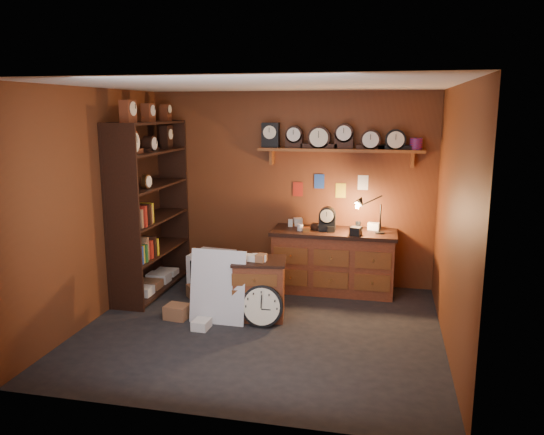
{
  "coord_description": "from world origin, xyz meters",
  "views": [
    {
      "loc": [
        1.31,
        -5.5,
        2.45
      ],
      "look_at": [
        0.05,
        0.35,
        1.23
      ],
      "focal_mm": 35.0,
      "sensor_mm": 36.0,
      "label": 1
    }
  ],
  "objects_px": {
    "big_round_clock": "(262,306)",
    "workbench": "(333,258)",
    "shelving_unit": "(148,201)",
    "low_cabinet": "(259,286)"
  },
  "relations": [
    {
      "from": "low_cabinet",
      "to": "big_round_clock",
      "type": "relative_size",
      "value": 1.64
    },
    {
      "from": "low_cabinet",
      "to": "workbench",
      "type": "bearing_deg",
      "value": 46.56
    },
    {
      "from": "big_round_clock",
      "to": "workbench",
      "type": "bearing_deg",
      "value": 64.04
    },
    {
      "from": "workbench",
      "to": "big_round_clock",
      "type": "height_order",
      "value": "workbench"
    },
    {
      "from": "shelving_unit",
      "to": "workbench",
      "type": "relative_size",
      "value": 1.54
    },
    {
      "from": "low_cabinet",
      "to": "big_round_clock",
      "type": "bearing_deg",
      "value": -79.03
    },
    {
      "from": "workbench",
      "to": "big_round_clock",
      "type": "relative_size",
      "value": 3.42
    },
    {
      "from": "shelving_unit",
      "to": "low_cabinet",
      "type": "distance_m",
      "value": 1.99
    },
    {
      "from": "shelving_unit",
      "to": "workbench",
      "type": "xyz_separation_m",
      "value": [
        2.46,
        0.49,
        -0.78
      ]
    },
    {
      "from": "shelving_unit",
      "to": "low_cabinet",
      "type": "relative_size",
      "value": 3.22
    }
  ]
}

